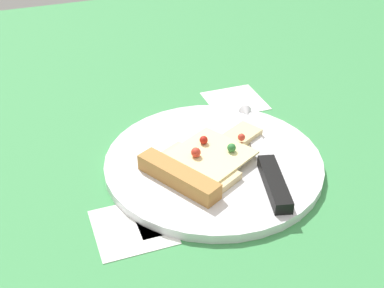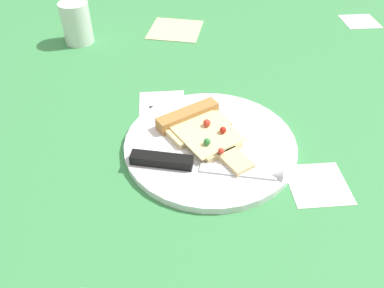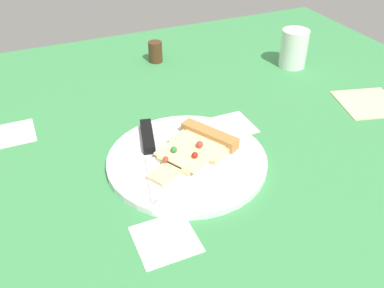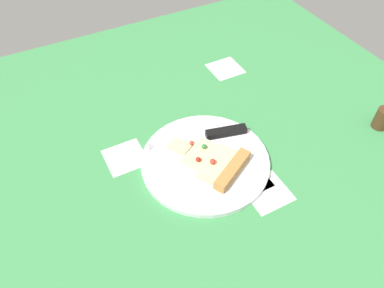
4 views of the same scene
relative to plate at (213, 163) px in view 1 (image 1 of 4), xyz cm
name	(u,v)px [view 1 (image 1 of 4)]	position (x,y,z in cm)	size (l,w,h in cm)	color
ground_plane	(173,168)	(3.41, 4.65, -2.13)	(141.83, 141.83, 3.00)	#3D8C4C
plate	(213,163)	(0.00, 0.00, 0.00)	(29.37, 29.37, 1.27)	silver
pizza_slice	(201,163)	(-1.24, 2.26, 1.44)	(15.21, 19.01, 2.60)	beige
knife	(266,163)	(-3.95, -5.83, 1.24)	(23.80, 7.83, 2.45)	silver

